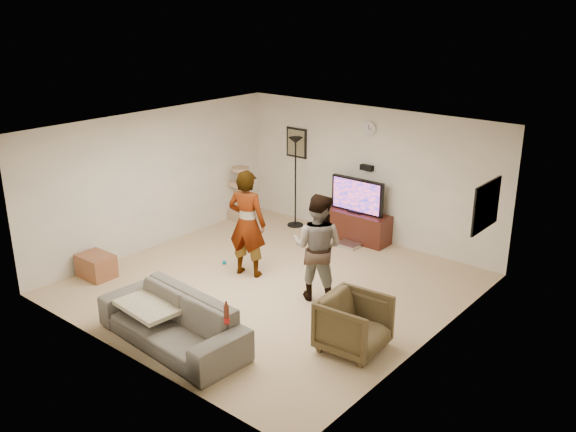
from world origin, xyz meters
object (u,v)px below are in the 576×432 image
Objects in this scene: cat_tree at (240,193)px; side_table at (96,266)px; tv_stand at (356,226)px; person_right at (318,247)px; armchair at (354,324)px; person_left at (247,224)px; beer_bottle at (227,315)px; sofa at (172,321)px; floor_lamp at (295,183)px; tv at (357,195)px.

side_table is at bearing -88.06° from cat_tree.
tv_stand is 2.61m from person_right.
side_table is at bearing 95.86° from armchair.
person_right is 1.61m from armchair.
armchair is at bearing 128.97° from person_right.
beer_bottle is at bearing 112.02° from person_left.
person_left is 1.08× the size of person_right.
armchair is (2.15, -3.28, 0.09)m from tv_stand.
cat_tree is 3.81m from person_right.
person_right is at bearing 165.81° from person_left.
person_left reaches higher than armchair.
sofa is 1.12m from beer_bottle.
floor_lamp is 2.47m from person_left.
floor_lamp is at bearing 43.61° from armchair.
cat_tree is at bearing -157.11° from floor_lamp.
tv is at bearing 105.11° from beer_bottle.
cat_tree is 0.69× the size of person_right.
person_right is 2.86× the size of side_table.
cat_tree is 5.34m from armchair.
beer_bottle is at bearing -47.68° from cat_tree.
beer_bottle is at bearing 83.38° from person_right.
side_table is (-2.34, -4.11, -0.08)m from tv_stand.
floor_lamp is at bearing -174.44° from tv_stand.
tv is at bearing -85.52° from person_right.
floor_lamp is 7.19× the size of beer_bottle.
tv is 0.95× the size of cat_tree.
beer_bottle reaches higher than tv_stand.
person_right is at bearing -45.01° from floor_lamp.
tv_stand is 4.73m from side_table.
tv_stand is 1.15× the size of cat_tree.
person_right is 3.71m from side_table.
tv_stand is 4.68m from sofa.
beer_bottle is at bearing -59.91° from floor_lamp.
tv_stand is 2.57m from person_left.
person_left is (-0.50, -2.45, 0.02)m from tv.
tv_stand is 1.21× the size of tv.
person_right is 2.31m from beer_bottle.
beer_bottle is 1.70m from armchair.
side_table is (-3.23, -1.72, -0.63)m from person_right.
cat_tree is at bearing 55.14° from armchair.
floor_lamp reaches higher than cat_tree.
person_left reaches higher than tv_stand.
cat_tree is 0.51× the size of sofa.
side_table is at bearing 171.04° from beer_bottle.
tv is at bearing -117.87° from person_left.
person_right is (0.89, -2.39, -0.05)m from tv.
cat_tree is (-1.09, -0.46, -0.33)m from floor_lamp.
beer_bottle is (2.63, -4.54, -0.12)m from floor_lamp.
person_right is at bearing 77.91° from sofa.
armchair is at bearing -56.74° from tv_stand.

